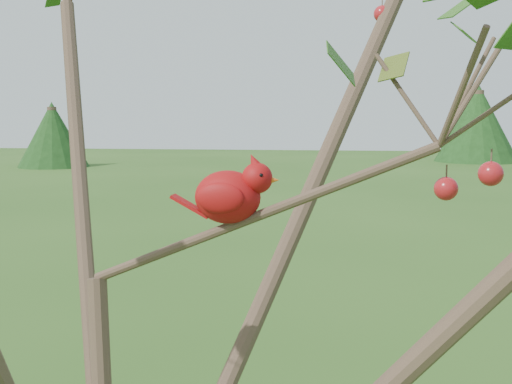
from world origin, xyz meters
TOP-DOWN VIEW (x-y plane):
  - crabapple_tree at (0.03, -0.02)m, footprint 2.35×2.05m
  - cardinal at (0.21, 0.08)m, footprint 0.19×0.10m
  - distant_trees at (-2.39, 25.73)m, footprint 37.22×15.17m

SIDE VIEW (x-z plane):
  - distant_trees at x=-2.39m, z-range -0.23..3.47m
  - cardinal at x=0.21m, z-range 2.05..2.18m
  - crabapple_tree at x=0.03m, z-range 0.65..3.60m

